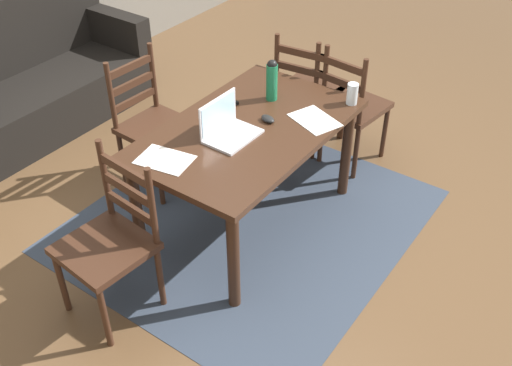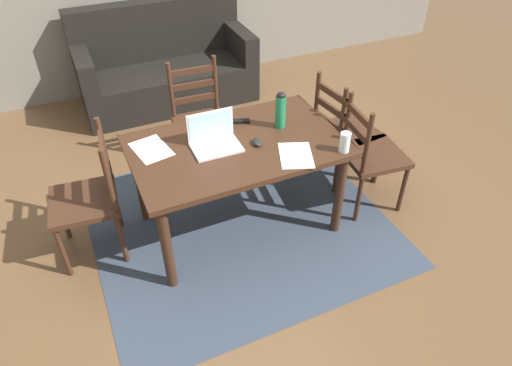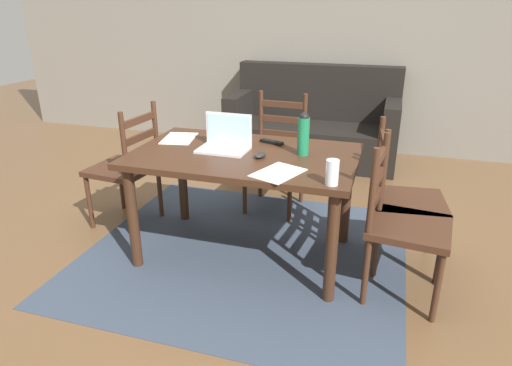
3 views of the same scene
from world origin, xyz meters
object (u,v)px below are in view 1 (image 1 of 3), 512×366
(chair_right_near, at_px, (349,106))
(tv_remote, at_px, (226,106))
(drinking_glass, at_px, (352,94))
(computer_mouse, at_px, (268,119))
(laptop, at_px, (226,127))
(chair_right_far, at_px, (308,93))
(chair_far_head, at_px, (153,125))
(dining_table, at_px, (248,141))
(couch, at_px, (34,81))
(chair_left_far, at_px, (111,243))
(water_bottle, at_px, (272,79))

(chair_right_near, bearing_deg, tv_remote, 154.55)
(drinking_glass, relative_size, computer_mouse, 1.38)
(laptop, xyz_separation_m, computer_mouse, (0.27, -0.11, -0.04))
(chair_right_far, xyz_separation_m, chair_far_head, (-1.00, 0.64, 0.00))
(dining_table, distance_m, computer_mouse, 0.18)
(tv_remote, bearing_deg, couch, 19.89)
(couch, height_order, laptop, couch)
(chair_left_far, bearing_deg, tv_remote, 4.08)
(tv_remote, bearing_deg, chair_left_far, 112.61)
(water_bottle, height_order, tv_remote, water_bottle)
(chair_right_far, bearing_deg, tv_remote, 174.87)
(couch, xyz_separation_m, water_bottle, (0.30, -2.13, 0.52))
(chair_right_far, distance_m, drinking_glass, 0.75)
(drinking_glass, relative_size, tv_remote, 0.81)
(chair_right_far, relative_size, chair_far_head, 1.00)
(computer_mouse, bearing_deg, tv_remote, 107.88)
(chair_right_near, distance_m, chair_left_far, 2.04)
(dining_table, relative_size, chair_far_head, 1.51)
(chair_far_head, distance_m, tv_remote, 0.64)
(tv_remote, bearing_deg, laptop, 146.83)
(chair_far_head, distance_m, computer_mouse, 0.93)
(water_bottle, relative_size, drinking_glass, 1.97)
(chair_right_far, xyz_separation_m, tv_remote, (-0.89, 0.08, 0.28))
(chair_far_head, bearing_deg, drinking_glass, -62.73)
(couch, xyz_separation_m, laptop, (-0.21, -2.15, 0.44))
(chair_right_near, distance_m, drinking_glass, 0.56)
(chair_far_head, xyz_separation_m, couch, (0.06, 1.39, -0.11))
(chair_far_head, distance_m, chair_left_far, 1.19)
(chair_right_far, relative_size, tv_remote, 5.59)
(chair_right_far, relative_size, laptop, 2.93)
(chair_right_far, xyz_separation_m, water_bottle, (-0.64, -0.10, 0.41))
(chair_right_far, relative_size, couch, 0.53)
(dining_table, distance_m, drinking_glass, 0.73)
(chair_right_far, bearing_deg, laptop, -173.89)
(water_bottle, bearing_deg, laptop, -177.01)
(dining_table, distance_m, couch, 2.22)
(water_bottle, height_order, drinking_glass, water_bottle)
(laptop, relative_size, tv_remote, 1.90)
(chair_left_far, xyz_separation_m, tv_remote, (1.12, 0.08, 0.28))
(chair_left_far, height_order, drinking_glass, chair_left_far)
(chair_right_far, bearing_deg, computer_mouse, -165.22)
(chair_left_far, relative_size, drinking_glass, 6.88)
(chair_far_head, relative_size, computer_mouse, 9.50)
(chair_right_far, xyz_separation_m, chair_left_far, (-2.01, 0.00, 0.00))
(chair_right_far, height_order, chair_left_far, same)
(laptop, height_order, tv_remote, laptop)
(chair_right_near, relative_size, chair_left_far, 1.00)
(chair_right_near, distance_m, laptop, 1.22)
(water_bottle, relative_size, tv_remote, 1.60)
(chair_right_far, distance_m, laptop, 1.20)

